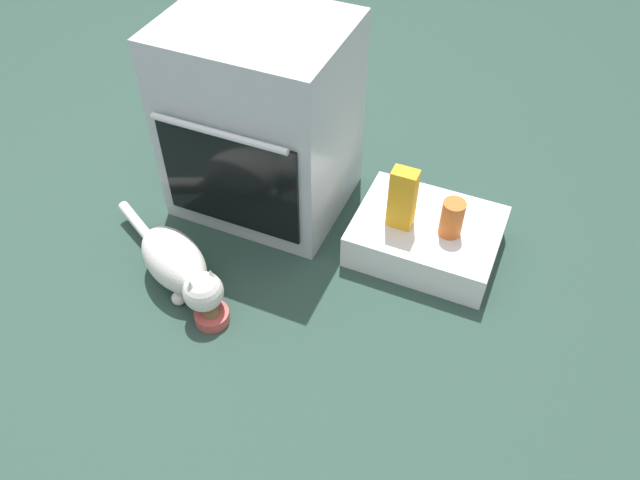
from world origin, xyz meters
name	(u,v)px	position (x,y,z in m)	size (l,w,h in m)	color
ground	(199,270)	(0.00, 0.00, 0.00)	(8.00, 8.00, 0.00)	#284238
oven	(261,120)	(0.05, 0.46, 0.37)	(0.62, 0.55, 0.75)	#B7BABF
pantry_cabinet	(426,236)	(0.72, 0.42, 0.07)	(0.52, 0.40, 0.14)	white
food_bowl	(212,315)	(0.16, -0.18, 0.02)	(0.12, 0.12, 0.07)	#C64C47
cat	(179,265)	(-0.02, -0.08, 0.11)	(0.61, 0.37, 0.20)	silver
sauce_jar	(452,218)	(0.80, 0.41, 0.21)	(0.08, 0.08, 0.14)	#D16023
juice_carton	(402,199)	(0.62, 0.38, 0.26)	(0.09, 0.06, 0.24)	orange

